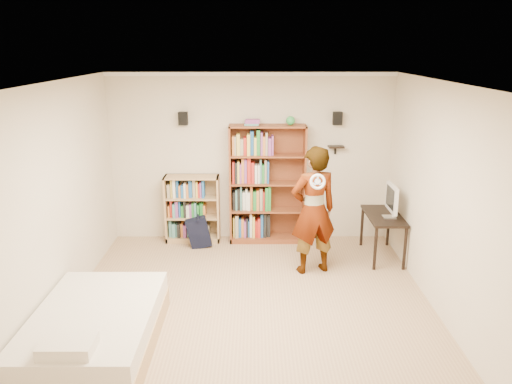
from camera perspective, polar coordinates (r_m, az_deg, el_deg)
ground at (r=6.17m, az=-0.73°, el=-13.61°), size 4.50×5.00×0.01m
room_shell at (r=5.51m, az=-0.79°, el=2.47°), size 4.52×5.02×2.71m
crown_molding at (r=5.36m, az=-0.83°, el=11.94°), size 4.50×5.00×0.06m
speaker_left at (r=7.90m, az=-8.33°, el=8.31°), size 0.14×0.12×0.20m
speaker_right at (r=7.93m, az=9.30°, el=8.30°), size 0.14×0.12×0.20m
wall_shelf at (r=8.01m, az=9.14°, el=5.12°), size 0.25×0.16×0.02m
tall_bookshelf at (r=7.96m, az=1.30°, el=0.85°), size 1.20×0.35×1.91m
low_bookshelf at (r=8.15m, az=-7.26°, el=-1.91°), size 0.87×0.33×1.09m
computer_desk at (r=7.77m, az=14.23°, el=-4.88°), size 0.49×0.99×0.67m
imac at (r=7.48m, az=15.09°, el=-1.03°), size 0.14×0.50×0.49m
daybed at (r=5.65m, az=-17.96°, el=-14.30°), size 1.23×1.90×0.56m
person at (r=6.91m, az=6.58°, el=-2.12°), size 0.76×0.61×1.81m
wii_wheel at (r=6.45m, az=7.06°, el=1.18°), size 0.21×0.08×0.21m
navy_bag at (r=7.98m, az=-6.58°, el=-4.57°), size 0.39×0.28×0.49m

